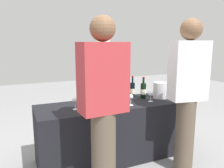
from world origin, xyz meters
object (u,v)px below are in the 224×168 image
wine_glass_3 (110,97)px  wine_glass_5 (151,94)px  wine_bottle_3 (132,90)px  wine_glass_4 (131,97)px  wine_bottle_1 (116,92)px  wine_glass_1 (90,99)px  wine_bottle_4 (143,90)px  wine_glass_0 (75,100)px  server_pouring (103,84)px  guest_0 (103,104)px  wine_glass_2 (104,98)px  ice_bucket (160,90)px  wine_bottle_2 (125,93)px  guest_1 (187,91)px  wine_bottle_0 (99,94)px

wine_glass_3 → wine_glass_5: bearing=-2.5°
wine_bottle_3 → wine_glass_3: 0.50m
wine_glass_4 → wine_glass_5: wine_glass_5 is taller
wine_bottle_1 → wine_glass_1: (-0.43, -0.19, -0.00)m
wine_bottle_4 → wine_glass_5: bearing=-91.0°
wine_bottle_4 → wine_glass_3: wine_bottle_4 is taller
wine_glass_0 → wine_glass_5: wine_glass_0 is taller
server_pouring → guest_0: size_ratio=0.93×
wine_glass_2 → wine_glass_4: size_ratio=1.05×
wine_bottle_1 → wine_glass_5: 0.45m
wine_bottle_4 → wine_glass_4: bearing=-142.6°
ice_bucket → server_pouring: bearing=141.8°
wine_glass_2 → wine_glass_3: 0.08m
wine_glass_0 → wine_glass_1: wine_glass_1 is taller
server_pouring → wine_glass_1: bearing=59.1°
wine_glass_4 → ice_bucket: bearing=17.5°
wine_glass_0 → wine_glass_5: size_ratio=1.02×
wine_glass_3 → server_pouring: size_ratio=0.09×
wine_glass_0 → wine_glass_4: bearing=-8.6°
wine_bottle_2 → wine_bottle_4: 0.29m
wine_bottle_1 → wine_glass_5: wine_bottle_1 is taller
wine_bottle_2 → wine_bottle_4: size_ratio=1.03×
wine_bottle_4 → server_pouring: (-0.43, 0.44, 0.05)m
wine_bottle_1 → guest_1: bearing=-54.6°
wine_glass_2 → guest_1: size_ratio=0.08×
wine_glass_5 → wine_glass_3: bearing=177.5°
wine_bottle_1 → server_pouring: (-0.03, 0.41, 0.04)m
server_pouring → guest_1: guest_1 is taller
wine_bottle_4 → wine_glass_1: wine_bottle_4 is taller
wine_glass_1 → wine_glass_2: bearing=-3.3°
guest_0 → guest_1: bearing=-2.9°
wine_bottle_3 → wine_glass_4: 0.38m
wine_bottle_1 → wine_bottle_3: size_ratio=1.00×
wine_bottle_1 → server_pouring: 0.41m
wine_glass_1 → wine_glass_0: bearing=176.3°
wine_bottle_0 → wine_glass_3: 0.17m
wine_glass_3 → ice_bucket: bearing=6.5°
wine_glass_0 → wine_glass_5: (0.99, -0.04, -0.01)m
wine_bottle_1 → wine_glass_5: bearing=-29.9°
wine_glass_4 → ice_bucket: size_ratio=0.64×
wine_bottle_0 → wine_bottle_3: 0.53m
wine_bottle_2 → ice_bucket: size_ratio=1.39×
ice_bucket → wine_bottle_0: bearing=176.1°
wine_glass_0 → wine_bottle_1: bearing=16.8°
wine_bottle_0 → wine_bottle_4: wine_bottle_0 is taller
wine_glass_1 → wine_glass_5: (0.82, -0.03, -0.01)m
ice_bucket → guest_1: (-0.09, -0.63, 0.12)m
wine_bottle_0 → wine_bottle_1: (0.26, 0.05, -0.00)m
wine_bottle_2 → wine_glass_4: size_ratio=2.18×
guest_1 → wine_bottle_2: bearing=132.4°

